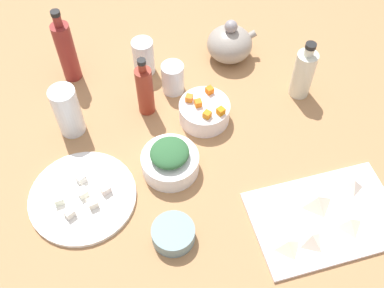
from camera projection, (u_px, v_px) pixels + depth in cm
name	position (u px, v px, depth cm)	size (l,w,h in cm)	color
tabletop	(192.00, 159.00, 120.13)	(190.00, 190.00, 3.00)	#AA7A4D
cutting_board	(325.00, 218.00, 107.84)	(34.40, 22.51, 1.00)	white
plate_tofu	(83.00, 197.00, 111.00)	(25.98, 25.98, 1.20)	white
bowl_greens	(170.00, 163.00, 114.35)	(14.38, 14.38, 5.33)	white
bowl_carrots	(204.00, 112.00, 123.86)	(13.73, 13.73, 5.65)	white
bowl_small_side	(173.00, 234.00, 103.79)	(9.93, 9.93, 4.02)	gray
teapot	(230.00, 43.00, 136.25)	(15.19, 13.42, 13.52)	gray
bottle_0	(66.00, 51.00, 127.58)	(5.07, 5.07, 23.35)	maroon
bottle_1	(303.00, 73.00, 125.60)	(5.78, 5.78, 18.19)	silver
bottle_2	(145.00, 90.00, 121.54)	(4.48, 4.48, 18.87)	maroon
drinking_glass_0	(144.00, 57.00, 132.56)	(6.22, 6.22, 11.01)	white
drinking_glass_1	(173.00, 78.00, 128.77)	(6.34, 6.34, 9.26)	white
drinking_glass_2	(68.00, 111.00, 117.97)	(6.84, 6.84, 14.94)	white
carrot_cube_0	(189.00, 98.00, 121.81)	(1.80, 1.80, 1.80)	orange
carrot_cube_1	(198.00, 103.00, 120.78)	(1.80, 1.80, 1.80)	orange
carrot_cube_2	(207.00, 115.00, 118.48)	(1.80, 1.80, 1.80)	orange
carrot_cube_3	(210.00, 90.00, 123.47)	(1.80, 1.80, 1.80)	orange
carrot_cube_4	(221.00, 111.00, 119.18)	(1.80, 1.80, 1.80)	orange
chopped_greens_mound	(170.00, 153.00, 110.80)	(9.77, 9.51, 3.42)	#2F6236
tofu_cube_0	(69.00, 213.00, 106.59)	(2.20, 2.20, 2.20)	silver
tofu_cube_1	(81.00, 179.00, 111.99)	(2.20, 2.20, 2.20)	white
tofu_cube_2	(93.00, 203.00, 108.07)	(2.20, 2.20, 2.20)	#F0E5CE
tofu_cube_3	(83.00, 193.00, 109.75)	(2.20, 2.20, 2.20)	white
tofu_cube_4	(105.00, 189.00, 110.38)	(2.20, 2.20, 2.20)	#F4DFD0
tofu_cube_5	(59.00, 200.00, 108.63)	(2.20, 2.20, 2.20)	white
dumpling_0	(350.00, 222.00, 105.32)	(5.44, 4.68, 2.50)	beige
dumpling_1	(354.00, 184.00, 111.20)	(4.15, 3.55, 2.64)	beige
dumpling_2	(311.00, 238.00, 102.83)	(5.30, 4.53, 2.78)	beige
dumpling_3	(317.00, 200.00, 108.28)	(5.93, 5.73, 3.07)	beige
dumpling_4	(288.00, 244.00, 102.25)	(5.37, 4.76, 2.31)	beige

